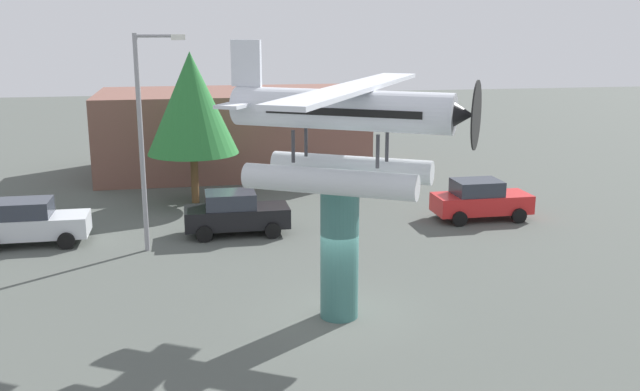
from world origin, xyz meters
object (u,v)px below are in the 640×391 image
at_px(car_mid_black, 235,213).
at_px(tree_east, 192,103).
at_px(car_far_red, 480,200).
at_px(floatplane_monument, 345,127).
at_px(streetlight_primary, 146,128).
at_px(storefront_building, 232,131).
at_px(display_pedestal, 340,253).
at_px(car_near_silver, 30,222).

height_order(car_mid_black, tree_east, tree_east).
bearing_deg(tree_east, car_far_red, -23.61).
distance_m(floatplane_monument, car_far_red, 13.24).
relative_size(car_far_red, streetlight_primary, 0.52).
bearing_deg(car_mid_black, floatplane_monument, -74.61).
relative_size(floatplane_monument, car_far_red, 2.27).
relative_size(storefront_building, tree_east, 2.08).
bearing_deg(floatplane_monument, tree_east, 135.56).
bearing_deg(car_far_red, display_pedestal, -132.07).
height_order(display_pedestal, car_mid_black, display_pedestal).
height_order(display_pedestal, car_far_red, display_pedestal).
bearing_deg(car_mid_black, tree_east, 105.24).
bearing_deg(storefront_building, car_mid_black, -93.27).
xyz_separation_m(car_mid_black, car_far_red, (10.68, 0.26, 0.00)).
bearing_deg(car_mid_black, storefront_building, 86.73).
xyz_separation_m(car_mid_black, streetlight_primary, (-3.25, -1.54, 3.77)).
relative_size(display_pedestal, car_far_red, 0.93).
height_order(display_pedestal, floatplane_monument, floatplane_monument).
relative_size(car_mid_black, streetlight_primary, 0.52).
distance_m(car_near_silver, storefront_building, 15.63).
bearing_deg(car_mid_black, car_near_silver, 179.30).
bearing_deg(streetlight_primary, display_pedestal, -52.84).
relative_size(car_near_silver, storefront_building, 0.28).
relative_size(streetlight_primary, tree_east, 1.12).
xyz_separation_m(car_near_silver, car_mid_black, (7.89, -0.10, 0.00)).
height_order(streetlight_primary, storefront_building, streetlight_primary).
xyz_separation_m(car_far_red, tree_east, (-12.21, 5.34, 3.88)).
height_order(floatplane_monument, tree_east, floatplane_monument).
bearing_deg(car_far_red, storefront_building, 127.85).
bearing_deg(car_near_silver, display_pedestal, -41.42).
bearing_deg(storefront_building, car_near_silver, -123.70).
height_order(car_near_silver, car_mid_black, same).
height_order(display_pedestal, tree_east, tree_east).
bearing_deg(storefront_building, display_pedestal, -85.78).
bearing_deg(car_mid_black, car_far_red, 1.38).
height_order(floatplane_monument, car_near_silver, floatplane_monument).
xyz_separation_m(display_pedestal, floatplane_monument, (0.11, -0.07, 3.62)).
xyz_separation_m(car_near_silver, storefront_building, (8.64, 12.95, 1.44)).
xyz_separation_m(car_near_silver, tree_east, (6.37, 5.50, 3.88)).
relative_size(car_mid_black, tree_east, 0.59).
bearing_deg(car_near_silver, floatplane_monument, -41.31).
bearing_deg(streetlight_primary, car_mid_black, 25.40).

